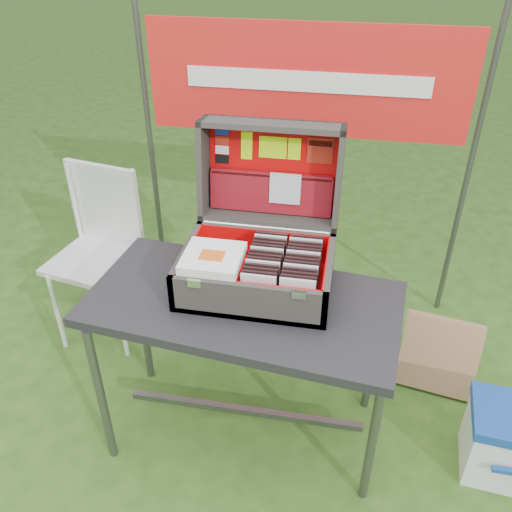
% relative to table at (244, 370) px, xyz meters
% --- Properties ---
extents(ground, '(80.00, 80.00, 0.00)m').
position_rel_table_xyz_m(ground, '(0.11, -0.02, -0.38)').
color(ground, '#2C4C19').
rests_on(ground, ground).
extents(table, '(1.26, 0.73, 0.75)m').
position_rel_table_xyz_m(table, '(0.00, 0.00, 0.00)').
color(table, black).
rests_on(table, ground).
extents(table_top, '(1.26, 0.73, 0.04)m').
position_rel_table_xyz_m(table_top, '(0.00, 0.00, 0.36)').
color(table_top, black).
rests_on(table_top, ground).
extents(table_leg_fl, '(0.04, 0.04, 0.71)m').
position_rel_table_xyz_m(table_leg_fl, '(-0.54, -0.24, -0.02)').
color(table_leg_fl, '#59595B').
rests_on(table_leg_fl, ground).
extents(table_leg_fr, '(0.04, 0.04, 0.71)m').
position_rel_table_xyz_m(table_leg_fr, '(0.54, -0.24, -0.02)').
color(table_leg_fr, '#59595B').
rests_on(table_leg_fr, ground).
extents(table_leg_bl, '(0.04, 0.04, 0.71)m').
position_rel_table_xyz_m(table_leg_bl, '(-0.54, 0.24, -0.02)').
color(table_leg_bl, '#59595B').
rests_on(table_leg_bl, ground).
extents(table_leg_br, '(0.04, 0.04, 0.71)m').
position_rel_table_xyz_m(table_leg_br, '(0.54, 0.24, -0.02)').
color(table_leg_br, '#59595B').
rests_on(table_leg_br, ground).
extents(table_brace, '(1.05, 0.03, 0.03)m').
position_rel_table_xyz_m(table_brace, '(0.00, 0.00, -0.26)').
color(table_brace, '#59595B').
rests_on(table_brace, ground).
extents(suitcase, '(0.58, 0.58, 0.56)m').
position_rel_table_xyz_m(suitcase, '(0.04, 0.15, 0.66)').
color(suitcase, '#46413C').
rests_on(suitcase, table).
extents(suitcase_base_bottom, '(0.58, 0.42, 0.02)m').
position_rel_table_xyz_m(suitcase_base_bottom, '(0.04, 0.09, 0.39)').
color(suitcase_base_bottom, '#46413C').
rests_on(suitcase_base_bottom, table_top).
extents(suitcase_base_wall_front, '(0.58, 0.02, 0.16)m').
position_rel_table_xyz_m(suitcase_base_wall_front, '(0.04, -0.11, 0.45)').
color(suitcase_base_wall_front, '#46413C').
rests_on(suitcase_base_wall_front, table_top).
extents(suitcase_base_wall_back, '(0.58, 0.02, 0.16)m').
position_rel_table_xyz_m(suitcase_base_wall_back, '(0.04, 0.28, 0.45)').
color(suitcase_base_wall_back, '#46413C').
rests_on(suitcase_base_wall_back, table_top).
extents(suitcase_base_wall_left, '(0.02, 0.42, 0.16)m').
position_rel_table_xyz_m(suitcase_base_wall_left, '(-0.24, 0.09, 0.45)').
color(suitcase_base_wall_left, '#46413C').
rests_on(suitcase_base_wall_left, table_top).
extents(suitcase_base_wall_right, '(0.02, 0.42, 0.16)m').
position_rel_table_xyz_m(suitcase_base_wall_right, '(0.32, 0.09, 0.45)').
color(suitcase_base_wall_right, '#46413C').
rests_on(suitcase_base_wall_right, table_top).
extents(suitcase_liner_floor, '(0.54, 0.37, 0.01)m').
position_rel_table_xyz_m(suitcase_liner_floor, '(0.04, 0.09, 0.40)').
color(suitcase_liner_floor, red).
rests_on(suitcase_liner_floor, suitcase_base_bottom).
extents(suitcase_latch_left, '(0.05, 0.01, 0.03)m').
position_rel_table_xyz_m(suitcase_latch_left, '(-0.15, -0.12, 0.52)').
color(suitcase_latch_left, silver).
rests_on(suitcase_latch_left, suitcase_base_wall_front).
extents(suitcase_latch_right, '(0.05, 0.01, 0.03)m').
position_rel_table_xyz_m(suitcase_latch_right, '(0.23, -0.12, 0.52)').
color(suitcase_latch_right, silver).
rests_on(suitcase_latch_right, suitcase_base_wall_front).
extents(suitcase_hinge, '(0.53, 0.02, 0.02)m').
position_rel_table_xyz_m(suitcase_hinge, '(0.04, 0.30, 0.53)').
color(suitcase_hinge, silver).
rests_on(suitcase_hinge, suitcase_base_wall_back).
extents(suitcase_lid_back, '(0.58, 0.08, 0.42)m').
position_rel_table_xyz_m(suitcase_lid_back, '(0.04, 0.47, 0.72)').
color(suitcase_lid_back, '#46413C').
rests_on(suitcase_lid_back, suitcase_base_wall_back).
extents(suitcase_lid_rim_far, '(0.58, 0.16, 0.04)m').
position_rel_table_xyz_m(suitcase_lid_rim_far, '(0.04, 0.43, 0.93)').
color(suitcase_lid_rim_far, '#46413C').
rests_on(suitcase_lid_rim_far, suitcase_lid_back).
extents(suitcase_lid_rim_near, '(0.58, 0.16, 0.04)m').
position_rel_table_xyz_m(suitcase_lid_rim_near, '(0.04, 0.37, 0.53)').
color(suitcase_lid_rim_near, '#46413C').
rests_on(suitcase_lid_rim_near, suitcase_lid_back).
extents(suitcase_lid_rim_left, '(0.02, 0.21, 0.43)m').
position_rel_table_xyz_m(suitcase_lid_rim_left, '(-0.24, 0.40, 0.73)').
color(suitcase_lid_rim_left, '#46413C').
rests_on(suitcase_lid_rim_left, suitcase_lid_back).
extents(suitcase_lid_rim_right, '(0.02, 0.21, 0.43)m').
position_rel_table_xyz_m(suitcase_lid_rim_right, '(0.32, 0.40, 0.73)').
color(suitcase_lid_rim_right, '#46413C').
rests_on(suitcase_lid_rim_right, suitcase_lid_back).
extents(suitcase_lid_liner, '(0.53, 0.05, 0.37)m').
position_rel_table_xyz_m(suitcase_lid_liner, '(0.04, 0.45, 0.72)').
color(suitcase_lid_liner, red).
rests_on(suitcase_lid_liner, suitcase_lid_back).
extents(suitcase_liner_wall_front, '(0.54, 0.01, 0.13)m').
position_rel_table_xyz_m(suitcase_liner_wall_front, '(0.04, -0.10, 0.47)').
color(suitcase_liner_wall_front, red).
rests_on(suitcase_liner_wall_front, suitcase_base_bottom).
extents(suitcase_liner_wall_back, '(0.54, 0.01, 0.13)m').
position_rel_table_xyz_m(suitcase_liner_wall_back, '(0.04, 0.27, 0.47)').
color(suitcase_liner_wall_back, red).
rests_on(suitcase_liner_wall_back, suitcase_base_bottom).
extents(suitcase_liner_wall_left, '(0.01, 0.37, 0.13)m').
position_rel_table_xyz_m(suitcase_liner_wall_left, '(-0.23, 0.09, 0.47)').
color(suitcase_liner_wall_left, red).
rests_on(suitcase_liner_wall_left, suitcase_base_bottom).
extents(suitcase_liner_wall_right, '(0.01, 0.37, 0.13)m').
position_rel_table_xyz_m(suitcase_liner_wall_right, '(0.30, 0.09, 0.47)').
color(suitcase_liner_wall_right, red).
rests_on(suitcase_liner_wall_right, suitcase_base_bottom).
extents(suitcase_lid_pocket, '(0.52, 0.05, 0.17)m').
position_rel_table_xyz_m(suitcase_lid_pocket, '(0.04, 0.42, 0.63)').
color(suitcase_lid_pocket, maroon).
rests_on(suitcase_lid_pocket, suitcase_lid_liner).
extents(suitcase_pocket_edge, '(0.51, 0.02, 0.02)m').
position_rel_table_xyz_m(suitcase_pocket_edge, '(0.04, 0.43, 0.71)').
color(suitcase_pocket_edge, maroon).
rests_on(suitcase_pocket_edge, suitcase_lid_pocket).
extents(suitcase_pocket_cd, '(0.13, 0.03, 0.13)m').
position_rel_table_xyz_m(suitcase_pocket_cd, '(0.10, 0.41, 0.66)').
color(suitcase_pocket_cd, silver).
rests_on(suitcase_pocket_cd, suitcase_lid_pocket).
extents(lid_sticker_cc_a, '(0.06, 0.01, 0.04)m').
position_rel_table_xyz_m(lid_sticker_cc_a, '(-0.18, 0.47, 0.87)').
color(lid_sticker_cc_a, '#1933B2').
rests_on(lid_sticker_cc_a, suitcase_lid_liner).
extents(lid_sticker_cc_b, '(0.06, 0.01, 0.04)m').
position_rel_table_xyz_m(lid_sticker_cc_b, '(-0.18, 0.46, 0.83)').
color(lid_sticker_cc_b, '#B02115').
rests_on(lid_sticker_cc_b, suitcase_lid_liner).
extents(lid_sticker_cc_c, '(0.06, 0.01, 0.04)m').
position_rel_table_xyz_m(lid_sticker_cc_c, '(-0.18, 0.46, 0.79)').
color(lid_sticker_cc_c, white).
rests_on(lid_sticker_cc_c, suitcase_lid_liner).
extents(lid_sticker_cc_d, '(0.06, 0.01, 0.04)m').
position_rel_table_xyz_m(lid_sticker_cc_d, '(-0.18, 0.45, 0.75)').
color(lid_sticker_cc_d, black).
rests_on(lid_sticker_cc_d, suitcase_lid_liner).
extents(lid_card_neon_tall, '(0.05, 0.02, 0.11)m').
position_rel_table_xyz_m(lid_card_neon_tall, '(-0.07, 0.46, 0.82)').
color(lid_card_neon_tall, '#C0FA0A').
rests_on(lid_card_neon_tall, suitcase_lid_liner).
extents(lid_card_neon_main, '(0.11, 0.01, 0.09)m').
position_rel_table_xyz_m(lid_card_neon_main, '(0.04, 0.46, 0.82)').
color(lid_card_neon_main, '#C0FA0A').
rests_on(lid_card_neon_main, suitcase_lid_liner).
extents(lid_card_neon_small, '(0.05, 0.01, 0.09)m').
position_rel_table_xyz_m(lid_card_neon_small, '(0.13, 0.46, 0.82)').
color(lid_card_neon_small, '#C0FA0A').
rests_on(lid_card_neon_small, suitcase_lid_liner).
extents(lid_sticker_band, '(0.10, 0.02, 0.10)m').
position_rel_table_xyz_m(lid_sticker_band, '(0.23, 0.46, 0.82)').
color(lid_sticker_band, '#B02115').
rests_on(lid_sticker_band, suitcase_lid_liner).
extents(lid_sticker_band_bar, '(0.09, 0.01, 0.02)m').
position_rel_table_xyz_m(lid_sticker_band_bar, '(0.23, 0.46, 0.85)').
color(lid_sticker_band_bar, black).
rests_on(lid_sticker_band_bar, suitcase_lid_liner).
extents(cd_left_0, '(0.13, 0.01, 0.15)m').
position_rel_table_xyz_m(cd_left_0, '(0.07, -0.07, 0.48)').
color(cd_left_0, silver).
rests_on(cd_left_0, suitcase_liner_floor).
extents(cd_left_1, '(0.13, 0.01, 0.15)m').
position_rel_table_xyz_m(cd_left_1, '(0.07, -0.05, 0.48)').
color(cd_left_1, black).
rests_on(cd_left_1, suitcase_liner_floor).
extents(cd_left_2, '(0.13, 0.01, 0.15)m').
position_rel_table_xyz_m(cd_left_2, '(0.07, -0.03, 0.48)').
color(cd_left_2, black).
rests_on(cd_left_2, suitcase_liner_floor).
extents(cd_left_3, '(0.13, 0.01, 0.15)m').
position_rel_table_xyz_m(cd_left_3, '(0.07, -0.00, 0.48)').
color(cd_left_3, black).
rests_on(cd_left_3, suitcase_liner_floor).
extents(cd_left_4, '(0.13, 0.01, 0.15)m').
position_rel_table_xyz_m(cd_left_4, '(0.07, 0.02, 0.48)').
color(cd_left_4, silver).
rests_on(cd_left_4, suitcase_liner_floor).
extents(cd_left_5, '(0.13, 0.01, 0.15)m').
position_rel_table_xyz_m(cd_left_5, '(0.07, 0.04, 0.48)').
color(cd_left_5, black).
rests_on(cd_left_5, suitcase_liner_floor).
extents(cd_left_6, '(0.13, 0.01, 0.15)m').
position_rel_table_xyz_m(cd_left_6, '(0.07, 0.06, 0.48)').
color(cd_left_6, black).
rests_on(cd_left_6, suitcase_liner_floor).
extents(cd_left_7, '(0.13, 0.01, 0.15)m').
position_rel_table_xyz_m(cd_left_7, '(0.07, 0.09, 0.48)').
color(cd_left_7, black).
rests_on(cd_left_7, suitcase_liner_floor).
extents(cd_left_8, '(0.13, 0.01, 0.15)m').
position_rel_table_xyz_m(cd_left_8, '(0.07, 0.11, 0.48)').
color(cd_left_8, silver).
rests_on(cd_left_8, suitcase_liner_floor).
extents(cd_left_9, '(0.13, 0.01, 0.15)m').
position_rel_table_xyz_m(cd_left_9, '(0.07, 0.13, 0.48)').
color(cd_left_9, black).
rests_on(cd_left_9, suitcase_liner_floor).
extents(cd_left_10, '(0.13, 0.01, 0.15)m').
position_rel_table_xyz_m(cd_left_10, '(0.07, 0.16, 0.48)').
color(cd_left_10, black).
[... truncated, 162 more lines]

